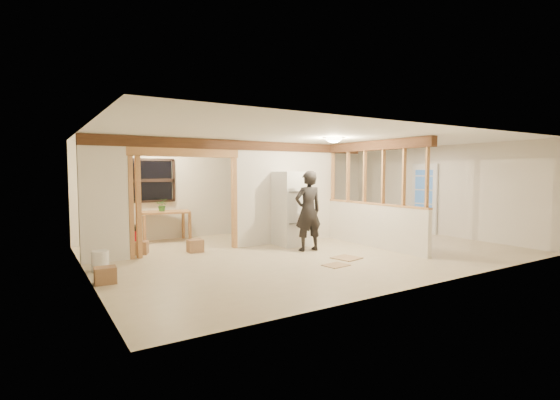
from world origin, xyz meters
TOP-DOWN VIEW (x-y plane):
  - floor at (0.00, 0.00)m, footprint 9.00×6.50m
  - ceiling at (0.00, 0.00)m, footprint 9.00×6.50m
  - wall_back at (0.00, 3.25)m, footprint 9.00×0.01m
  - wall_front at (0.00, -3.25)m, footprint 9.00×0.01m
  - wall_left at (-4.50, 0.00)m, footprint 0.01×6.50m
  - wall_right at (4.50, 0.00)m, footprint 0.01×6.50m
  - partition_left_stub at (-4.05, 1.20)m, footprint 0.90×0.12m
  - partition_center at (0.20, 1.20)m, footprint 2.80×0.12m
  - doorway_frame at (-2.40, 1.20)m, footprint 2.46×0.14m
  - header_beam_back at (-1.00, 1.20)m, footprint 7.00×0.18m
  - header_beam_right at (1.60, -0.40)m, footprint 0.18×3.30m
  - pony_wall at (1.60, -0.40)m, footprint 0.12×3.20m
  - stud_partition at (1.60, -0.40)m, footprint 0.14×3.20m
  - window_back at (-2.60, 3.17)m, footprint 1.12×0.10m
  - french_door at (4.42, 0.40)m, footprint 0.12×0.86m
  - ceiling_dome_main at (0.30, -0.50)m, footprint 0.36×0.36m
  - ceiling_dome_util at (-2.50, 2.30)m, footprint 0.32×0.32m
  - hanging_bulb at (-2.00, 1.60)m, footprint 0.07×0.07m
  - refrigerator at (0.08, 0.78)m, footprint 0.73×0.71m
  - woman at (0.00, 0.01)m, footprint 0.69×0.48m
  - work_table at (-2.39, 2.88)m, footprint 1.34×0.86m
  - potted_plant at (-2.45, 2.85)m, footprint 0.36×0.33m
  - shop_vac at (-3.48, 1.83)m, footprint 0.58×0.58m
  - bookshelf at (2.73, 3.05)m, footprint 0.81×0.27m
  - bucket at (-4.26, 0.41)m, footprint 0.36×0.36m
  - box_util_a at (-2.21, 1.20)m, footprint 0.32×0.28m
  - box_util_b at (-3.29, 1.59)m, footprint 0.39×0.39m
  - box_front at (-4.31, -0.47)m, footprint 0.34×0.29m
  - floor_panel_near at (0.19, -1.08)m, footprint 0.58×0.58m
  - floor_panel_far at (-0.41, -1.46)m, footprint 0.49×0.41m

SIDE VIEW (x-z plane):
  - floor at x=0.00m, z-range -0.01..0.00m
  - floor_panel_far at x=-0.41m, z-range 0.00..0.01m
  - floor_panel_near at x=0.19m, z-range 0.00..0.02m
  - box_front at x=-4.31m, z-range 0.00..0.26m
  - box_util_a at x=-2.21m, z-range 0.00..0.28m
  - box_util_b at x=-3.29m, z-range 0.00..0.28m
  - bucket at x=-4.26m, z-range 0.00..0.37m
  - shop_vac at x=-3.48m, z-range 0.00..0.61m
  - work_table at x=-2.39m, z-range 0.00..0.78m
  - pony_wall at x=1.60m, z-range 0.00..1.00m
  - bookshelf at x=2.73m, z-range 0.00..1.61m
  - refrigerator at x=0.08m, z-range 0.00..1.78m
  - woman at x=0.00m, z-range 0.00..1.79m
  - potted_plant at x=-2.45m, z-range 0.78..1.10m
  - french_door at x=4.42m, z-range 0.00..2.00m
  - doorway_frame at x=-2.40m, z-range 0.00..2.20m
  - wall_back at x=0.00m, z-range 0.00..2.50m
  - wall_front at x=0.00m, z-range 0.00..2.50m
  - wall_left at x=-4.50m, z-range 0.00..2.50m
  - wall_right at x=4.50m, z-range 0.00..2.50m
  - partition_left_stub at x=-4.05m, z-range 0.00..2.50m
  - partition_center at x=0.20m, z-range 0.00..2.50m
  - window_back at x=-2.60m, z-range 1.00..2.10m
  - stud_partition at x=1.60m, z-range 1.00..2.32m
  - hanging_bulb at x=-2.00m, z-range 2.15..2.22m
  - header_beam_back at x=-1.00m, z-range 2.27..2.49m
  - header_beam_right at x=1.60m, z-range 2.27..2.49m
  - ceiling_dome_main at x=0.30m, z-range 2.40..2.56m
  - ceiling_dome_util at x=-2.50m, z-range 2.41..2.55m
  - ceiling at x=0.00m, z-range 2.50..2.50m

